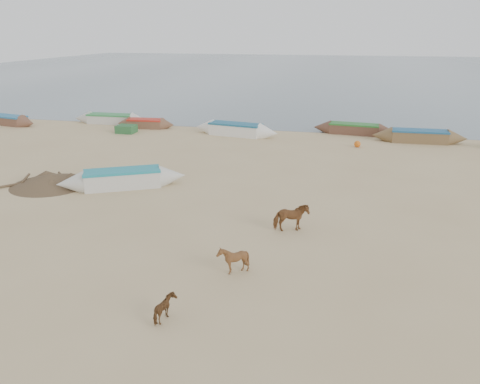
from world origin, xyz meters
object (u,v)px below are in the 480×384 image
(calf_front, at_px, (233,259))
(near_canoe, at_px, (123,179))
(calf_right, at_px, (166,309))
(cow_adult, at_px, (291,218))

(calf_front, xyz_separation_m, near_canoe, (-7.63, 7.35, -0.02))
(calf_front, height_order, near_canoe, calf_front)
(calf_right, relative_size, near_canoe, 0.11)
(cow_adult, relative_size, calf_right, 1.89)
(cow_adult, distance_m, calf_front, 4.08)
(calf_right, distance_m, near_canoe, 12.24)
(cow_adult, height_order, near_canoe, cow_adult)
(near_canoe, bearing_deg, calf_front, -71.66)
(cow_adult, xyz_separation_m, calf_front, (-1.42, -3.83, -0.09))
(calf_right, bearing_deg, near_canoe, 15.82)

